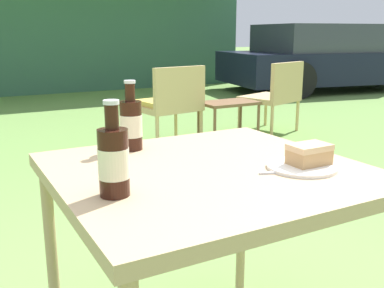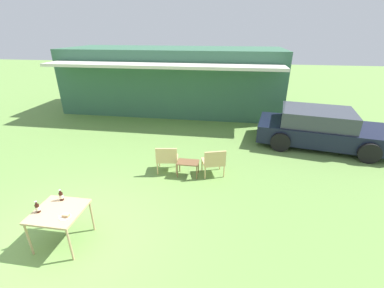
{
  "view_description": "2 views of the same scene",
  "coord_description": "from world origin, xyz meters",
  "views": [
    {
      "loc": [
        -0.66,
        -1.1,
        1.14
      ],
      "look_at": [
        0.0,
        0.1,
        0.8
      ],
      "focal_mm": 42.0,
      "sensor_mm": 36.0,
      "label": 1
    },
    {
      "loc": [
        3.05,
        -3.42,
        3.82
      ],
      "look_at": [
        2.05,
        3.05,
        0.9
      ],
      "focal_mm": 24.0,
      "sensor_mm": 36.0,
      "label": 2
    }
  ],
  "objects": [
    {
      "name": "wicker_chair_cushioned",
      "position": [
        1.33,
        2.98,
        0.46
      ],
      "size": [
        0.67,
        0.59,
        0.82
      ],
      "rotation": [
        0.0,
        0.0,
        3.29
      ],
      "color": "tan",
      "rests_on": "ground_plane"
    },
    {
      "name": "fork",
      "position": [
        0.18,
        -0.16,
        0.75
      ],
      "size": [
        0.18,
        0.07,
        0.01
      ],
      "color": "silver",
      "rests_on": "patio_table"
    },
    {
      "name": "garden_side_table",
      "position": [
        1.96,
        2.86,
        0.38
      ],
      "size": [
        0.6,
        0.38,
        0.43
      ],
      "color": "brown",
      "rests_on": "ground_plane"
    },
    {
      "name": "cola_bottle_near",
      "position": [
        -0.12,
        0.31,
        0.84
      ],
      "size": [
        0.08,
        0.08,
        0.24
      ],
      "color": "black",
      "rests_on": "patio_table"
    },
    {
      "name": "patio_table",
      "position": [
        0.0,
        0.0,
        0.68
      ],
      "size": [
        0.89,
        0.85,
        0.75
      ],
      "color": "tan",
      "rests_on": "ground_plane"
    },
    {
      "name": "parked_car",
      "position": [
        6.2,
        5.69,
        0.64
      ],
      "size": [
        4.51,
        2.7,
        1.3
      ],
      "rotation": [
        0.0,
        0.0,
        -0.18
      ],
      "color": "black",
      "rests_on": "ground_plane"
    },
    {
      "name": "cake_on_plate",
      "position": [
        0.25,
        -0.14,
        0.78
      ],
      "size": [
        0.21,
        0.21,
        0.07
      ],
      "color": "white",
      "rests_on": "patio_table"
    },
    {
      "name": "wicker_chair_plain",
      "position": [
        2.68,
        2.96,
        0.47
      ],
      "size": [
        0.72,
        0.67,
        0.82
      ],
      "rotation": [
        0.0,
        0.0,
        3.45
      ],
      "color": "tan",
      "rests_on": "ground_plane"
    },
    {
      "name": "cola_bottle_far",
      "position": [
        -0.32,
        -0.09,
        0.84
      ],
      "size": [
        0.08,
        0.08,
        0.24
      ],
      "color": "black",
      "rests_on": "patio_table"
    }
  ]
}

